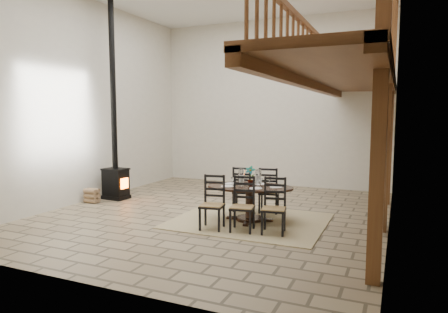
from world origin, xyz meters
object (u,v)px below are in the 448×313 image
at_px(wood_stove, 115,155).
at_px(log_basket, 117,190).
at_px(log_stack, 92,196).
at_px(dining_table, 249,203).

xyz_separation_m(wood_stove, log_basket, (-0.03, 0.07, -0.94)).
xyz_separation_m(wood_stove, log_stack, (-0.23, -0.63, -0.97)).
relative_size(dining_table, log_stack, 6.08).
distance_m(log_basket, log_stack, 0.73).
bearing_deg(dining_table, log_basket, 158.19).
bearing_deg(wood_stove, dining_table, -7.36).
bearing_deg(dining_table, log_stack, 168.35).
bearing_deg(log_stack, log_basket, 73.97).
relative_size(dining_table, wood_stove, 0.43).
relative_size(wood_stove, log_stack, 14.28).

